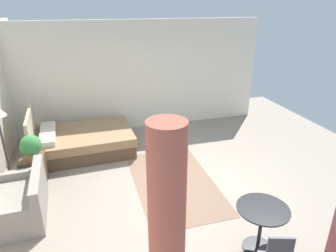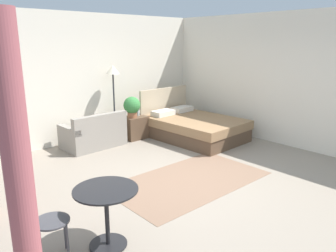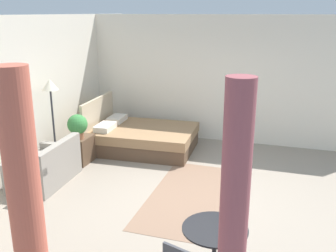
# 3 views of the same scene
# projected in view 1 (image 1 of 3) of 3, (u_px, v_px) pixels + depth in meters

# --- Properties ---
(ground_plane) EXTENTS (9.15, 9.60, 0.02)m
(ground_plane) POSITION_uv_depth(u_px,v_px,m) (175.00, 184.00, 5.81)
(ground_plane) COLOR gray
(wall_right) EXTENTS (0.12, 6.60, 2.85)m
(wall_right) POSITION_uv_depth(u_px,v_px,m) (141.00, 76.00, 7.99)
(wall_right) COLOR silver
(wall_right) RESTS_ON ground
(area_rug) EXTENTS (2.60, 1.48, 0.01)m
(area_rug) POSITION_uv_depth(u_px,v_px,m) (174.00, 182.00, 5.85)
(area_rug) COLOR #7F604C
(area_rug) RESTS_ON ground
(bed) EXTENTS (1.66, 2.24, 1.10)m
(bed) POSITION_uv_depth(u_px,v_px,m) (81.00, 141.00, 6.93)
(bed) COLOR brown
(bed) RESTS_ON ground
(couch) EXTENTS (1.29, 0.83, 0.76)m
(couch) POSITION_uv_depth(u_px,v_px,m) (22.00, 202.00, 4.84)
(couch) COLOR gray
(couch) RESTS_ON ground
(nightstand) EXTENTS (0.55, 0.43, 0.53)m
(nightstand) POSITION_uv_depth(u_px,v_px,m) (34.00, 169.00, 5.78)
(nightstand) COLOR brown
(nightstand) RESTS_ON ground
(potted_plant) EXTENTS (0.39, 0.39, 0.48)m
(potted_plant) POSITION_uv_depth(u_px,v_px,m) (31.00, 146.00, 5.50)
(potted_plant) COLOR #935B3D
(potted_plant) RESTS_ON nightstand
(vase) EXTENTS (0.08, 0.08, 0.20)m
(vase) POSITION_uv_depth(u_px,v_px,m) (29.00, 150.00, 5.74)
(vase) COLOR silver
(vase) RESTS_ON nightstand
(balcony_table) EXTENTS (0.71, 0.71, 0.69)m
(balcony_table) POSITION_uv_depth(u_px,v_px,m) (261.00, 221.00, 4.11)
(balcony_table) COLOR black
(balcony_table) RESTS_ON ground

